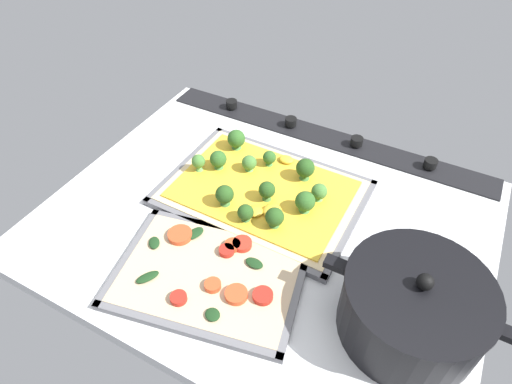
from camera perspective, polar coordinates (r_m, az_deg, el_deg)
ground_plane at (r=85.34cm, az=1.24°, el=-4.06°), size 82.47×65.73×3.00cm
stove_control_panel at (r=104.39cm, az=8.69°, el=7.40°), size 79.17×7.00×2.60cm
baking_tray_front at (r=88.34cm, az=0.89°, el=-0.22°), size 39.47×28.54×1.30cm
broccoli_pizza at (r=87.24cm, az=0.86°, el=0.62°), size 37.03×26.10×6.14cm
baking_tray_back at (r=75.53cm, az=-6.19°, el=-11.02°), size 35.03×27.76×1.30cm
veggie_pizza_back at (r=75.08cm, az=-6.09°, el=-10.52°), size 32.20×24.93×1.90cm
cooking_pot at (r=69.77cm, az=19.89°, el=-14.11°), size 28.22×21.44×13.36cm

